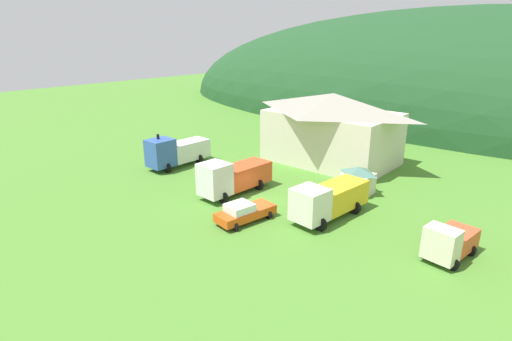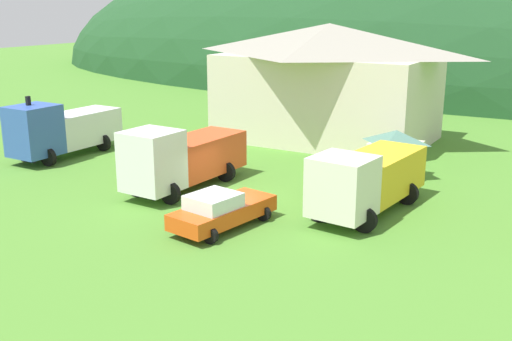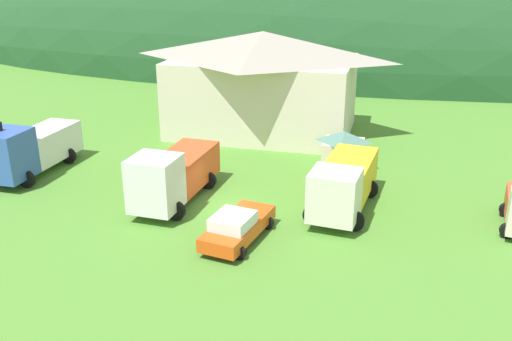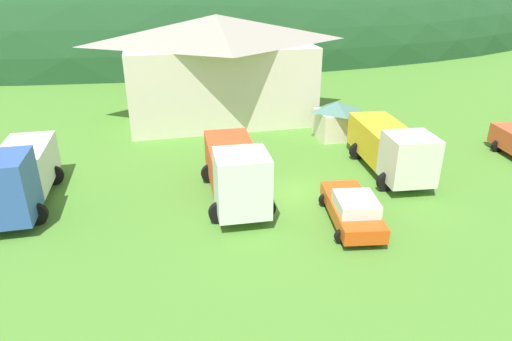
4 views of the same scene
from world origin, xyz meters
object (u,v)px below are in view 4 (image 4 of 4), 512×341
(box_truck_blue, at_px, (17,175))
(service_pickup_orange, at_px, (352,209))
(play_shed_cream, at_px, (336,119))
(depot_building, at_px, (218,66))
(traffic_cone_near_pickup, at_px, (388,184))
(heavy_rig_striped, at_px, (391,147))
(heavy_rig_white, at_px, (235,170))

(box_truck_blue, bearing_deg, service_pickup_orange, 71.64)
(play_shed_cream, bearing_deg, service_pickup_orange, -108.91)
(depot_building, height_order, traffic_cone_near_pickup, depot_building)
(depot_building, height_order, heavy_rig_striped, depot_building)
(traffic_cone_near_pickup, bearing_deg, service_pickup_orange, -137.66)
(depot_building, distance_m, heavy_rig_white, 15.52)
(heavy_rig_striped, bearing_deg, play_shed_cream, -168.06)
(play_shed_cream, relative_size, traffic_cone_near_pickup, 4.44)
(depot_building, relative_size, heavy_rig_striped, 1.93)
(play_shed_cream, xyz_separation_m, traffic_cone_near_pickup, (-0.09, -8.12, -1.40))
(play_shed_cream, xyz_separation_m, heavy_rig_striped, (0.72, -6.60, 0.28))
(heavy_rig_white, xyz_separation_m, heavy_rig_striped, (9.67, 1.39, -0.08))
(depot_building, xyz_separation_m, service_pickup_orange, (3.41, -18.94, -3.38))
(heavy_rig_striped, distance_m, service_pickup_orange, 6.98)
(depot_building, xyz_separation_m, heavy_rig_striped, (8.13, -13.86, -2.53))
(service_pickup_orange, bearing_deg, depot_building, -160.52)
(service_pickup_orange, distance_m, traffic_cone_near_pickup, 5.35)
(play_shed_cream, distance_m, box_truck_blue, 20.75)
(box_truck_blue, relative_size, service_pickup_orange, 1.43)
(box_truck_blue, bearing_deg, heavy_rig_white, 81.35)
(depot_building, relative_size, box_truck_blue, 1.99)
(service_pickup_orange, xyz_separation_m, traffic_cone_near_pickup, (3.91, 3.56, -0.83))
(play_shed_cream, distance_m, heavy_rig_striped, 6.65)
(play_shed_cream, height_order, box_truck_blue, box_truck_blue)
(heavy_rig_striped, height_order, service_pickup_orange, heavy_rig_striped)
(depot_building, xyz_separation_m, play_shed_cream, (7.41, -7.26, -2.81))
(heavy_rig_striped, bearing_deg, service_pickup_orange, -37.17)
(play_shed_cream, relative_size, service_pickup_orange, 0.53)
(depot_building, distance_m, heavy_rig_striped, 16.27)
(heavy_rig_white, distance_m, traffic_cone_near_pickup, 9.04)
(heavy_rig_white, relative_size, service_pickup_orange, 1.46)
(heavy_rig_striped, distance_m, traffic_cone_near_pickup, 2.40)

